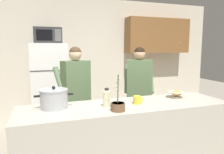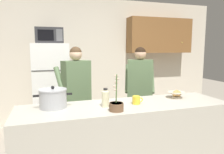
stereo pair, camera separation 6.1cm
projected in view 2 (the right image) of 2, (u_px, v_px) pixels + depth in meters
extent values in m
cube|color=beige|center=(88.00, 61.00, 4.55)|extent=(6.00, 0.12, 2.60)
cube|color=brown|center=(159.00, 36.00, 4.74)|extent=(1.47, 0.34, 0.76)
sphere|color=gold|center=(182.00, 42.00, 4.74)|extent=(0.03, 0.03, 0.03)
cube|color=#BCB7A8|center=(126.00, 142.00, 2.49)|extent=(2.45, 0.68, 0.92)
cube|color=white|center=(51.00, 88.00, 3.96)|extent=(0.64, 0.64, 1.65)
cube|color=#333333|center=(51.00, 70.00, 3.60)|extent=(0.63, 0.01, 0.01)
cylinder|color=#B2B2B7|center=(62.00, 96.00, 3.69)|extent=(0.02, 0.02, 0.74)
cube|color=#2D2D30|center=(49.00, 36.00, 3.81)|extent=(0.48, 0.36, 0.28)
cube|color=black|center=(46.00, 35.00, 3.62)|extent=(0.26, 0.01, 0.18)
cube|color=#59595B|center=(59.00, 35.00, 3.68)|extent=(0.11, 0.01, 0.21)
cylinder|color=black|center=(81.00, 125.00, 3.28)|extent=(0.11, 0.11, 0.77)
cylinder|color=black|center=(73.00, 127.00, 3.19)|extent=(0.11, 0.11, 0.77)
cube|color=#59724C|center=(76.00, 81.00, 3.14)|extent=(0.45, 0.32, 0.61)
sphere|color=beige|center=(76.00, 54.00, 3.09)|extent=(0.19, 0.19, 0.19)
sphere|color=#4C3823|center=(76.00, 53.00, 3.08)|extent=(0.18, 0.18, 0.18)
cylinder|color=#59724C|center=(84.00, 80.00, 3.36)|extent=(0.20, 0.37, 0.47)
cylinder|color=#59724C|center=(60.00, 83.00, 3.12)|extent=(0.20, 0.37, 0.47)
cylinder|color=#726656|center=(143.00, 119.00, 3.52)|extent=(0.11, 0.11, 0.77)
cylinder|color=#726656|center=(135.00, 119.00, 3.53)|extent=(0.11, 0.11, 0.77)
cube|color=#59724C|center=(140.00, 78.00, 3.43)|extent=(0.45, 0.34, 0.61)
sphere|color=#D8A884|center=(140.00, 54.00, 3.38)|extent=(0.19, 0.19, 0.19)
sphere|color=black|center=(140.00, 52.00, 3.37)|extent=(0.18, 0.18, 0.18)
cylinder|color=#59724C|center=(152.00, 79.00, 3.53)|extent=(0.21, 0.37, 0.47)
cylinder|color=#59724C|center=(128.00, 79.00, 3.57)|extent=(0.21, 0.37, 0.47)
cylinder|color=#ADAFB5|center=(53.00, 99.00, 2.29)|extent=(0.29, 0.29, 0.19)
cylinder|color=#ADAFB5|center=(53.00, 90.00, 2.28)|extent=(0.30, 0.30, 0.02)
sphere|color=black|center=(53.00, 87.00, 2.27)|extent=(0.04, 0.04, 0.04)
cube|color=black|center=(36.00, 96.00, 2.23)|extent=(0.06, 0.02, 0.02)
cube|color=black|center=(69.00, 94.00, 2.34)|extent=(0.06, 0.02, 0.02)
cylinder|color=yellow|center=(136.00, 100.00, 2.45)|extent=(0.09, 0.09, 0.10)
torus|color=yellow|center=(141.00, 100.00, 2.47)|extent=(0.06, 0.01, 0.06)
cylinder|color=beige|center=(176.00, 97.00, 2.76)|extent=(0.12, 0.12, 0.02)
cone|color=beige|center=(176.00, 94.00, 2.75)|extent=(0.22, 0.22, 0.06)
sphere|color=tan|center=(175.00, 94.00, 2.72)|extent=(0.07, 0.07, 0.07)
sphere|color=tan|center=(177.00, 92.00, 2.78)|extent=(0.07, 0.07, 0.07)
sphere|color=tan|center=(179.00, 94.00, 2.72)|extent=(0.07, 0.07, 0.07)
cylinder|color=beige|center=(106.00, 99.00, 2.33)|extent=(0.08, 0.08, 0.17)
cone|color=beige|center=(105.00, 90.00, 2.32)|extent=(0.08, 0.08, 0.03)
cylinder|color=#262626|center=(105.00, 89.00, 2.32)|extent=(0.05, 0.05, 0.02)
cylinder|color=brown|center=(116.00, 107.00, 2.18)|extent=(0.15, 0.15, 0.09)
cylinder|color=#38281E|center=(116.00, 103.00, 2.18)|extent=(0.14, 0.14, 0.01)
cylinder|color=#4C7238|center=(116.00, 89.00, 2.16)|extent=(0.01, 0.03, 0.30)
ellipsoid|color=beige|center=(116.00, 90.00, 2.17)|extent=(0.04, 0.03, 0.02)
ellipsoid|color=beige|center=(115.00, 86.00, 2.16)|extent=(0.04, 0.03, 0.02)
ellipsoid|color=beige|center=(116.00, 83.00, 2.17)|extent=(0.04, 0.03, 0.02)
ellipsoid|color=beige|center=(117.00, 79.00, 2.16)|extent=(0.04, 0.03, 0.02)
ellipsoid|color=beige|center=(117.00, 76.00, 2.14)|extent=(0.04, 0.03, 0.02)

